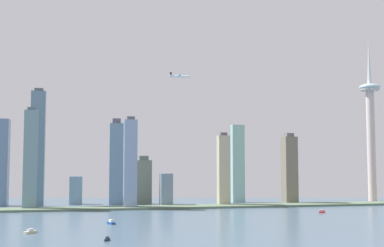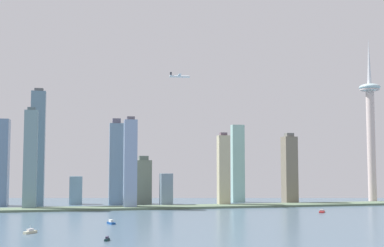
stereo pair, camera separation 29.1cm
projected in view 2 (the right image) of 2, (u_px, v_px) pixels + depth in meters
waterfront_pier at (221, 206)px, 785.22m from camera, size 802.07×47.90×3.11m
observation_tower at (371, 121)px, 887.76m from camera, size 36.00×36.00×286.08m
skyscraper_0 at (130, 163)px, 761.44m from camera, size 18.98×19.78×136.55m
skyscraper_1 at (166, 190)px, 804.84m from camera, size 18.29×22.29×51.14m
skyscraper_2 at (38, 148)px, 800.07m from camera, size 21.89×19.84×184.64m
skyscraper_3 at (223, 170)px, 813.65m from camera, size 18.06×15.49×115.97m
skyscraper_4 at (76, 190)px, 844.31m from camera, size 20.65×20.40×45.72m
skyscraper_5 at (116, 163)px, 837.45m from camera, size 22.22×14.30×140.62m
skyscraper_6 at (238, 163)px, 893.16m from camera, size 21.79×12.93×134.28m
skyscraper_7 at (290, 170)px, 852.27m from camera, size 21.25×22.73×117.42m
skyscraper_8 at (143, 181)px, 848.99m from camera, size 25.17×24.56×79.42m
skyscraper_9 at (30, 159)px, 743.78m from camera, size 18.89×15.77×148.63m
skyscraper_10 at (4, 162)px, 811.78m from camera, size 14.07×27.87×137.04m
boat_0 at (111, 222)px, 561.95m from camera, size 8.93×14.53×4.78m
boat_1 at (107, 239)px, 438.79m from camera, size 5.52×9.49×3.73m
boat_2 at (30, 232)px, 485.36m from camera, size 12.43×14.63×7.92m
boat_3 at (322, 211)px, 697.97m from camera, size 14.67×18.46×4.08m
airplane at (180, 76)px, 833.05m from camera, size 34.01×32.58×8.56m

